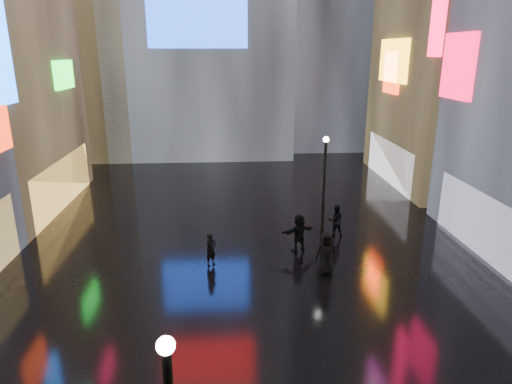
{
  "coord_description": "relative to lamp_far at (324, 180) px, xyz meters",
  "views": [
    {
      "loc": [
        -0.95,
        -1.95,
        9.36
      ],
      "look_at": [
        0.0,
        12.0,
        5.0
      ],
      "focal_mm": 32.0,
      "sensor_mm": 36.0,
      "label": 1
    }
  ],
  "objects": [
    {
      "name": "pedestrian_4",
      "position": [
        -0.81,
        -4.67,
        -2.0
      ],
      "size": [
        0.98,
        0.69,
        1.88
      ],
      "primitive_type": "imported",
      "rotation": [
        0.0,
        0.0,
        -0.1
      ],
      "color": "black",
      "rests_on": "ground"
    },
    {
      "name": "ground",
      "position": [
        -4.13,
        -0.51,
        -2.94
      ],
      "size": [
        140.0,
        140.0,
        0.0
      ],
      "primitive_type": "plane",
      "color": "black",
      "rests_on": "ground"
    },
    {
      "name": "umbrella_2",
      "position": [
        -0.81,
        -4.67,
        -0.65
      ],
      "size": [
        1.04,
        1.02,
        0.83
      ],
      "primitive_type": "imported",
      "rotation": [
        0.0,
        0.0,
        4.85
      ],
      "color": "black",
      "rests_on": "pedestrian_4"
    },
    {
      "name": "tower_flank_left",
      "position": [
        -18.13,
        21.49,
        10.06
      ],
      "size": [
        10.0,
        10.0,
        26.0
      ],
      "primitive_type": "cube",
      "color": "black",
      "rests_on": "ground"
    },
    {
      "name": "pedestrian_5",
      "position": [
        -1.62,
        -2.24,
        -2.02
      ],
      "size": [
        1.8,
        1.15,
        1.86
      ],
      "primitive_type": "imported",
      "rotation": [
        0.0,
        0.0,
        3.52
      ],
      "color": "black",
      "rests_on": "ground"
    },
    {
      "name": "lamp_far",
      "position": [
        0.0,
        0.0,
        0.0
      ],
      "size": [
        0.3,
        0.3,
        5.2
      ],
      "color": "black",
      "rests_on": "ground"
    },
    {
      "name": "pedestrian_7",
      "position": [
        0.59,
        -0.51,
        -2.1
      ],
      "size": [
        0.88,
        0.71,
        1.69
      ],
      "primitive_type": "imported",
      "rotation": [
        0.0,
        0.0,
        3.05
      ],
      "color": "black",
      "rests_on": "ground"
    },
    {
      "name": "pedestrian_6",
      "position": [
        -5.83,
        -3.53,
        -2.18
      ],
      "size": [
        0.66,
        0.64,
        1.53
      ],
      "primitive_type": "imported",
      "rotation": [
        0.0,
        0.0,
        0.71
      ],
      "color": "black",
      "rests_on": "ground"
    }
  ]
}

